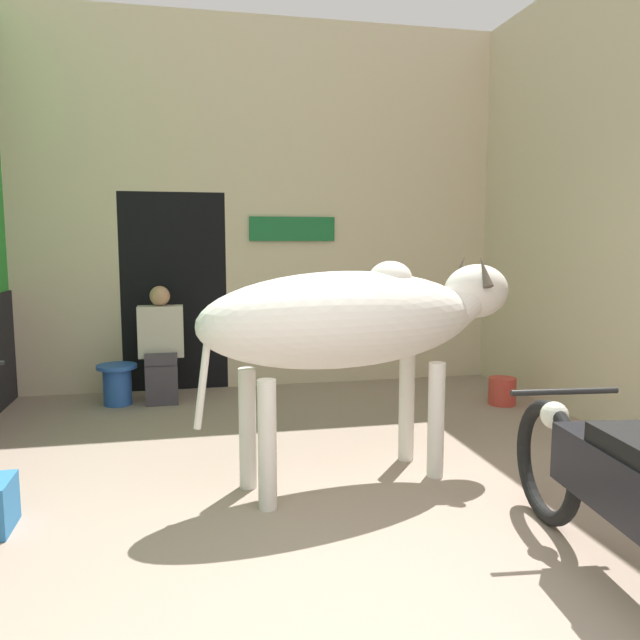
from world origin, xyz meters
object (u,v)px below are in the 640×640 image
motorcycle_near (621,491)px  shopkeeper_seated (161,343)px  bucket (502,391)px  cow (358,320)px  plastic_stool (117,383)px

motorcycle_near → shopkeeper_seated: (-2.12, 3.85, 0.13)m
bucket → cow: bearing=-140.4°
motorcycle_near → plastic_stool: (-2.54, 3.82, -0.25)m
motorcycle_near → shopkeeper_seated: bearing=118.8°
cow → motorcycle_near: bearing=-62.2°
cow → shopkeeper_seated: size_ratio=2.03×
motorcycle_near → bucket: (1.08, 3.06, -0.33)m
plastic_stool → bucket: bearing=-11.9°
plastic_stool → bucket: plastic_stool is taller
motorcycle_near → shopkeeper_seated: size_ratio=1.81×
cow → shopkeeper_seated: bearing=119.5°
motorcycle_near → bucket: size_ratio=7.90×
plastic_stool → motorcycle_near: bearing=-56.4°
plastic_stool → bucket: size_ratio=1.50×
cow → shopkeeper_seated: cow is taller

